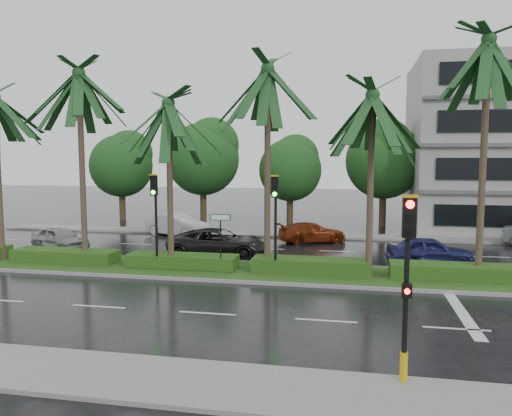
% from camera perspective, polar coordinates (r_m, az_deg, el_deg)
% --- Properties ---
extents(ground, '(120.00, 120.00, 0.00)m').
position_cam_1_polar(ground, '(22.02, -1.84, -8.01)').
color(ground, black).
rests_on(ground, ground).
extents(near_sidewalk, '(40.00, 2.40, 0.12)m').
position_cam_1_polar(near_sidewalk, '(12.78, -12.60, -18.49)').
color(near_sidewalk, gray).
rests_on(near_sidewalk, ground).
extents(far_sidewalk, '(40.00, 2.00, 0.12)m').
position_cam_1_polar(far_sidewalk, '(33.59, 2.71, -3.03)').
color(far_sidewalk, gray).
rests_on(far_sidewalk, ground).
extents(median, '(36.00, 4.00, 0.15)m').
position_cam_1_polar(median, '(22.95, -1.28, -7.22)').
color(median, gray).
rests_on(median, ground).
extents(hedge, '(35.20, 1.40, 0.60)m').
position_cam_1_polar(hedge, '(22.87, -1.28, -6.32)').
color(hedge, '#214614').
rests_on(hedge, median).
extents(lane_markings, '(34.00, 13.06, 0.01)m').
position_cam_1_polar(lane_markings, '(21.15, 6.03, -8.61)').
color(lane_markings, silver).
rests_on(lane_markings, ground).
extents(palm_row, '(26.30, 4.20, 10.63)m').
position_cam_1_polar(palm_row, '(22.81, -4.46, 12.73)').
color(palm_row, '#3B2E22').
rests_on(palm_row, median).
extents(signal_near, '(0.34, 0.45, 4.36)m').
position_cam_1_polar(signal_near, '(11.85, 16.85, -8.06)').
color(signal_near, black).
rests_on(signal_near, near_sidewalk).
extents(signal_median_left, '(0.34, 0.42, 4.36)m').
position_cam_1_polar(signal_median_left, '(22.99, -11.47, 0.06)').
color(signal_median_left, black).
rests_on(signal_median_left, median).
extents(signal_median_right, '(0.34, 0.42, 4.36)m').
position_cam_1_polar(signal_median_right, '(21.50, 2.21, -0.22)').
color(signal_median_right, black).
rests_on(signal_median_right, median).
extents(street_sign, '(0.95, 0.09, 2.60)m').
position_cam_1_polar(street_sign, '(22.30, -4.09, -2.27)').
color(street_sign, black).
rests_on(street_sign, median).
extents(bg_trees, '(32.81, 5.79, 8.36)m').
position_cam_1_polar(bg_trees, '(38.86, 2.39, 5.42)').
color(bg_trees, '#342517').
rests_on(bg_trees, ground).
extents(car_silver, '(2.90, 4.14, 1.31)m').
position_cam_1_polar(car_silver, '(30.47, -21.50, -3.24)').
color(car_silver, '#93949A').
rests_on(car_silver, ground).
extents(car_white, '(3.11, 4.82, 1.50)m').
position_cam_1_polar(car_white, '(33.54, -8.99, -1.92)').
color(car_white, silver).
rests_on(car_white, ground).
extents(car_darkgrey, '(2.79, 5.48, 1.48)m').
position_cam_1_polar(car_darkgrey, '(26.49, -4.29, -3.99)').
color(car_darkgrey, black).
rests_on(car_darkgrey, ground).
extents(car_red, '(3.31, 4.56, 1.23)m').
position_cam_1_polar(car_red, '(30.96, 6.42, -2.80)').
color(car_red, maroon).
rests_on(car_red, ground).
extents(car_blue, '(2.09, 4.26, 1.40)m').
position_cam_1_polar(car_blue, '(25.83, 19.20, -4.66)').
color(car_blue, navy).
rests_on(car_blue, ground).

